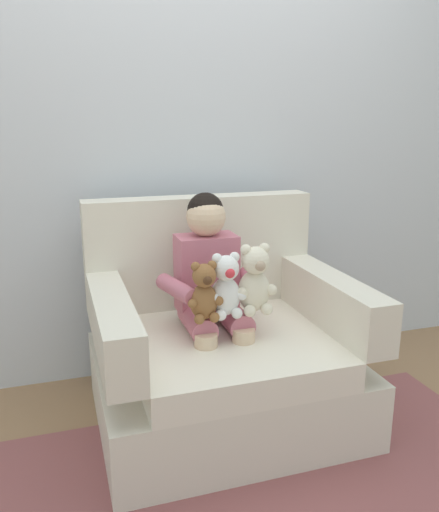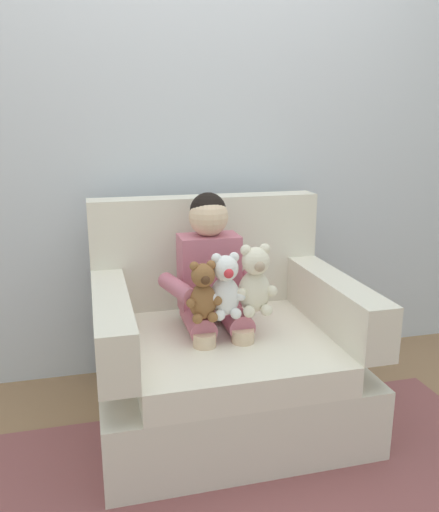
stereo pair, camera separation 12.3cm
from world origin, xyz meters
name	(u,v)px [view 2 (the right image)]	position (x,y,z in m)	size (l,w,h in m)	color
ground_plane	(225,419)	(0.00, 0.00, 0.00)	(8.00, 8.00, 0.00)	#936D4C
back_wall	(193,120)	(0.00, 0.65, 1.30)	(6.00, 0.10, 2.60)	silver
armchair	(223,352)	(0.00, 0.04, 0.31)	(1.09, 0.91, 0.95)	silver
seated_child	(212,280)	(-0.04, 0.07, 0.63)	(0.45, 0.39, 0.82)	#C66B7F
plush_brown	(203,293)	(-0.12, -0.11, 0.64)	(0.14, 0.12, 0.24)	brown
plush_white	(225,287)	(-0.03, -0.09, 0.65)	(0.16, 0.13, 0.26)	white
plush_cream	(255,281)	(0.10, -0.09, 0.67)	(0.17, 0.14, 0.29)	silver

